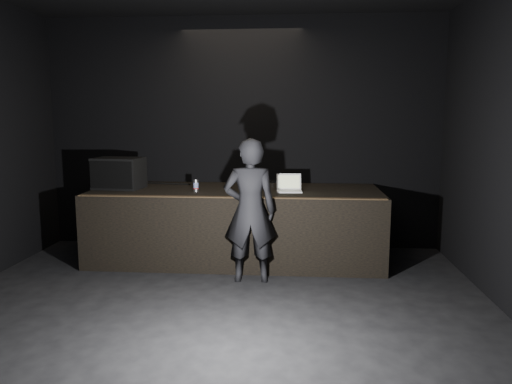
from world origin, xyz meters
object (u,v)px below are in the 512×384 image
object	(u,v)px
stage_riser	(237,224)
stage_monitor	(119,173)
person	(250,211)
beer_can	(196,186)
laptop	(289,187)

from	to	relation	value
stage_riser	stage_monitor	xyz separation A→B (m)	(-1.67, -0.05, 0.72)
stage_monitor	stage_riser	bearing A→B (deg)	7.96
stage_riser	person	distance (m)	1.06
beer_can	laptop	bearing A→B (deg)	6.66
stage_riser	person	size ratio (longest dim) A/B	2.27
stage_riser	laptop	bearing A→B (deg)	-8.72
beer_can	person	distance (m)	1.08
person	stage_riser	bearing A→B (deg)	-78.35
stage_monitor	laptop	bearing A→B (deg)	4.79
laptop	beer_can	size ratio (longest dim) A/B	2.13
stage_monitor	person	world-z (taller)	person
laptop	beer_can	distance (m)	1.27
stage_monitor	laptop	world-z (taller)	stage_monitor
stage_riser	person	bearing A→B (deg)	-73.60
stage_monitor	person	bearing A→B (deg)	-18.48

